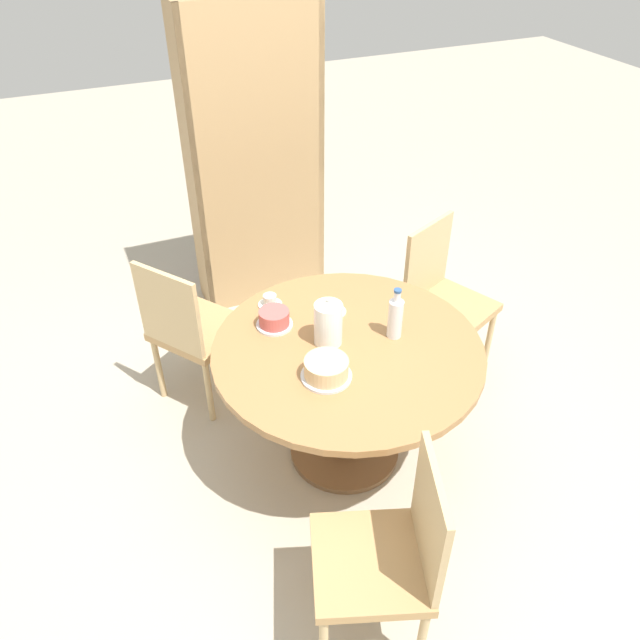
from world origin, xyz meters
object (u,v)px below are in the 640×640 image
object	(u,v)px
chair_c	(443,297)
water_bottle	(395,317)
coffee_pot	(328,322)
cup_a	(334,308)
bookshelf	(256,167)
cake_main	(326,369)
chair_b	(388,554)
cake_second	(274,319)
cup_b	(270,301)
chair_a	(191,328)

from	to	relation	value
chair_c	water_bottle	world-z (taller)	water_bottle
coffee_pot	cup_a	world-z (taller)	coffee_pot
chair_c	coffee_pot	world-z (taller)	coffee_pot
bookshelf	cake_main	xyz separation A→B (m)	(-0.28, -1.75, -0.18)
chair_b	water_bottle	world-z (taller)	water_bottle
cake_second	cup_b	xyz separation A→B (m)	(0.04, 0.17, -0.02)
cake_main	chair_c	bearing A→B (deg)	30.57
coffee_pot	water_bottle	distance (m)	0.31
chair_b	cake_second	world-z (taller)	chair_b
water_bottle	cake_main	distance (m)	0.43
chair_a	coffee_pot	size ratio (longest dim) A/B	3.67
chair_a	cake_main	distance (m)	0.99
chair_c	bookshelf	bearing A→B (deg)	96.96
chair_c	coffee_pot	size ratio (longest dim) A/B	3.67
water_bottle	cake_second	distance (m)	0.57
cake_main	cup_a	distance (m)	0.47
bookshelf	cake_main	world-z (taller)	bookshelf
chair_b	water_bottle	xyz separation A→B (m)	(0.48, 0.88, 0.32)
coffee_pot	cup_a	bearing A→B (deg)	59.16
chair_b	bookshelf	bearing A→B (deg)	-168.46
cake_main	cake_second	world-z (taller)	cake_main
chair_c	cake_second	xyz separation A→B (m)	(-1.06, -0.15, 0.26)
cake_second	water_bottle	bearing A→B (deg)	-30.78
bookshelf	cake_main	size ratio (longest dim) A/B	8.61
chair_b	cake_second	distance (m)	1.19
water_bottle	chair_b	bearing A→B (deg)	-118.88
coffee_pot	cup_a	xyz separation A→B (m)	(0.12, 0.20, -0.09)
cake_second	cup_a	size ratio (longest dim) A/B	1.45
cup_b	bookshelf	bearing A→B (deg)	74.16
chair_b	chair_c	size ratio (longest dim) A/B	1.00
cake_main	cake_second	xyz separation A→B (m)	(-0.08, 0.43, -0.00)
cake_second	cup_a	world-z (taller)	cake_second
chair_a	bookshelf	size ratio (longest dim) A/B	0.47
water_bottle	cup_a	bearing A→B (deg)	123.26
chair_b	cup_b	size ratio (longest dim) A/B	7.54
water_bottle	cake_main	xyz separation A→B (m)	(-0.41, -0.14, -0.06)
chair_a	chair_b	world-z (taller)	same
coffee_pot	cake_second	world-z (taller)	coffee_pot
coffee_pot	cake_second	size ratio (longest dim) A/B	1.41
coffee_pot	cake_second	bearing A→B (deg)	131.14
chair_c	bookshelf	size ratio (longest dim) A/B	0.47
chair_b	water_bottle	size ratio (longest dim) A/B	3.50
chair_b	chair_c	xyz separation A→B (m)	(1.06, 1.32, 0.00)
chair_c	cake_second	world-z (taller)	chair_c
chair_a	cup_b	world-z (taller)	chair_a
bookshelf	water_bottle	size ratio (longest dim) A/B	7.38
cup_b	coffee_pot	bearing A→B (deg)	-68.56
chair_b	cup_a	xyz separation A→B (m)	(0.30, 1.15, 0.24)
chair_c	cake_main	xyz separation A→B (m)	(-0.98, -0.58, 0.26)
chair_b	chair_c	bearing A→B (deg)	160.93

